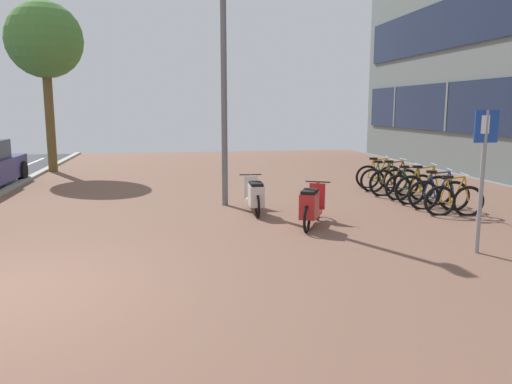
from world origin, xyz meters
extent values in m
cube|color=brown|center=(4.80, 0.00, -0.03)|extent=(14.40, 40.00, 0.05)
cube|color=slate|center=(12.15, 10.53, 2.33)|extent=(0.10, 0.12, 1.76)
cube|color=slate|center=(12.15, 14.80, 2.33)|extent=(0.10, 0.12, 1.76)
torus|color=black|center=(7.84, 3.32, 0.31)|extent=(0.68, 0.20, 0.69)
torus|color=black|center=(8.44, 3.20, 0.31)|extent=(0.68, 0.20, 0.69)
cylinder|color=#BA861C|center=(8.20, 3.25, 0.56)|extent=(0.30, 0.10, 0.60)
cylinder|color=#BA861C|center=(8.02, 3.28, 0.53)|extent=(0.14, 0.06, 0.55)
cylinder|color=#BA861C|center=(8.15, 3.26, 0.83)|extent=(0.37, 0.11, 0.08)
cylinder|color=#BA861C|center=(7.96, 3.30, 0.29)|extent=(0.24, 0.08, 0.07)
cylinder|color=#BA861C|center=(7.91, 3.31, 0.56)|extent=(0.16, 0.06, 0.50)
cylinder|color=#BA861C|center=(8.39, 3.21, 0.58)|extent=(0.14, 0.06, 0.55)
cube|color=black|center=(7.98, 3.29, 0.84)|extent=(0.23, 0.13, 0.06)
cylinder|color=#ADADB2|center=(8.33, 3.22, 0.90)|extent=(0.12, 0.48, 0.02)
torus|color=black|center=(7.82, 3.99, 0.32)|extent=(0.70, 0.27, 0.71)
torus|color=black|center=(8.46, 3.80, 0.32)|extent=(0.70, 0.27, 0.71)
cylinder|color=navy|center=(8.21, 3.87, 0.57)|extent=(0.32, 0.13, 0.62)
cylinder|color=navy|center=(8.02, 3.93, 0.55)|extent=(0.15, 0.07, 0.57)
cylinder|color=navy|center=(8.16, 3.89, 0.85)|extent=(0.40, 0.15, 0.08)
cylinder|color=navy|center=(7.94, 3.95, 0.30)|extent=(0.26, 0.10, 0.08)
cylinder|color=navy|center=(7.89, 3.97, 0.57)|extent=(0.17, 0.07, 0.52)
cylinder|color=navy|center=(8.41, 3.82, 0.60)|extent=(0.15, 0.07, 0.57)
cube|color=black|center=(7.96, 3.95, 0.87)|extent=(0.24, 0.15, 0.06)
cylinder|color=#ADADB2|center=(8.35, 3.83, 0.93)|extent=(0.16, 0.47, 0.02)
torus|color=black|center=(7.80, 4.60, 0.34)|extent=(0.74, 0.23, 0.75)
torus|color=black|center=(8.45, 4.46, 0.34)|extent=(0.74, 0.23, 0.75)
cylinder|color=#BA871A|center=(8.19, 4.51, 0.60)|extent=(0.32, 0.10, 0.65)
cylinder|color=#BA871A|center=(7.99, 4.55, 0.58)|extent=(0.15, 0.06, 0.59)
cylinder|color=#BA871A|center=(8.14, 4.52, 0.90)|extent=(0.40, 0.12, 0.09)
cylinder|color=#BA871A|center=(7.92, 4.57, 0.31)|extent=(0.26, 0.08, 0.08)
cylinder|color=#BA871A|center=(7.87, 4.58, 0.60)|extent=(0.17, 0.06, 0.54)
cylinder|color=#BA871A|center=(8.39, 4.47, 0.63)|extent=(0.15, 0.06, 0.59)
cube|color=black|center=(7.94, 4.57, 0.91)|extent=(0.23, 0.13, 0.06)
cylinder|color=#ADADB2|center=(8.33, 4.48, 0.97)|extent=(0.12, 0.47, 0.02)
torus|color=black|center=(7.78, 5.20, 0.31)|extent=(0.69, 0.15, 0.69)
torus|color=black|center=(8.38, 5.13, 0.31)|extent=(0.69, 0.15, 0.69)
cylinder|color=#2B6630|center=(8.14, 5.15, 0.56)|extent=(0.30, 0.07, 0.60)
cylinder|color=#2B6630|center=(7.96, 5.17, 0.53)|extent=(0.13, 0.05, 0.55)
cylinder|color=#2B6630|center=(8.09, 5.16, 0.83)|extent=(0.37, 0.08, 0.08)
cylinder|color=#2B6630|center=(7.90, 5.18, 0.29)|extent=(0.24, 0.06, 0.07)
cylinder|color=#2B6630|center=(7.85, 5.19, 0.56)|extent=(0.16, 0.04, 0.50)
cylinder|color=#2B6630|center=(8.32, 5.13, 0.58)|extent=(0.14, 0.05, 0.55)
cube|color=black|center=(7.91, 5.18, 0.84)|extent=(0.23, 0.11, 0.06)
cylinder|color=#ADADB2|center=(8.27, 5.14, 0.90)|extent=(0.08, 0.48, 0.02)
torus|color=black|center=(7.64, 5.81, 0.34)|extent=(0.75, 0.11, 0.74)
torus|color=black|center=(8.29, 5.78, 0.34)|extent=(0.75, 0.11, 0.74)
cylinder|color=brown|center=(8.03, 5.79, 0.60)|extent=(0.32, 0.05, 0.65)
cylinder|color=brown|center=(7.83, 5.80, 0.58)|extent=(0.14, 0.04, 0.59)
cylinder|color=brown|center=(7.98, 5.79, 0.90)|extent=(0.40, 0.06, 0.09)
cylinder|color=brown|center=(7.76, 5.81, 0.31)|extent=(0.26, 0.04, 0.08)
cylinder|color=brown|center=(7.71, 5.81, 0.60)|extent=(0.17, 0.03, 0.54)
cylinder|color=brown|center=(8.24, 5.78, 0.63)|extent=(0.15, 0.04, 0.59)
cube|color=black|center=(7.78, 5.80, 0.91)|extent=(0.22, 0.10, 0.06)
cylinder|color=#ADADB2|center=(8.18, 5.78, 0.97)|extent=(0.05, 0.48, 0.02)
torus|color=black|center=(7.65, 6.52, 0.31)|extent=(0.67, 0.25, 0.68)
torus|color=black|center=(8.25, 6.34, 0.31)|extent=(0.67, 0.25, 0.68)
cylinder|color=#306333|center=(8.01, 6.41, 0.55)|extent=(0.30, 0.12, 0.60)
cylinder|color=#306333|center=(7.83, 6.46, 0.53)|extent=(0.14, 0.07, 0.54)
cylinder|color=#306333|center=(7.96, 6.43, 0.82)|extent=(0.37, 0.14, 0.08)
cylinder|color=#306333|center=(7.77, 6.48, 0.28)|extent=(0.24, 0.10, 0.07)
cylinder|color=#306333|center=(7.72, 6.50, 0.55)|extent=(0.16, 0.07, 0.50)
cylinder|color=#306333|center=(8.20, 6.36, 0.57)|extent=(0.14, 0.07, 0.54)
cube|color=black|center=(7.78, 6.48, 0.84)|extent=(0.24, 0.15, 0.06)
cylinder|color=#ADADB2|center=(8.14, 6.37, 0.89)|extent=(0.16, 0.47, 0.02)
torus|color=black|center=(7.78, 7.15, 0.31)|extent=(0.69, 0.25, 0.70)
torus|color=black|center=(8.40, 6.98, 0.31)|extent=(0.69, 0.25, 0.70)
cylinder|color=#BE8418|center=(8.15, 7.05, 0.56)|extent=(0.31, 0.12, 0.61)
cylinder|color=#BE8418|center=(7.96, 7.10, 0.54)|extent=(0.14, 0.07, 0.55)
cylinder|color=#BE8418|center=(8.10, 7.06, 0.84)|extent=(0.39, 0.14, 0.08)
cylinder|color=#BE8418|center=(7.89, 7.12, 0.29)|extent=(0.25, 0.09, 0.08)
cylinder|color=#BE8418|center=(7.84, 7.13, 0.56)|extent=(0.17, 0.07, 0.51)
cylinder|color=#BE8418|center=(8.34, 6.99, 0.59)|extent=(0.15, 0.07, 0.55)
cube|color=black|center=(7.91, 7.11, 0.85)|extent=(0.24, 0.14, 0.06)
cylinder|color=#ADADB2|center=(8.28, 7.01, 0.91)|extent=(0.15, 0.47, 0.02)
torus|color=black|center=(4.62, 2.42, 0.25)|extent=(0.29, 0.51, 0.55)
torus|color=black|center=(5.16, 3.49, 0.25)|extent=(0.29, 0.51, 0.55)
cube|color=red|center=(4.89, 2.96, 0.22)|extent=(0.55, 0.72, 0.08)
cube|color=red|center=(4.72, 2.61, 0.46)|extent=(0.50, 0.60, 0.48)
cube|color=black|center=(4.72, 2.61, 0.73)|extent=(0.45, 0.54, 0.06)
cylinder|color=red|center=(5.15, 3.47, 0.52)|extent=(0.12, 0.14, 0.55)
cube|color=red|center=(5.11, 3.40, 0.49)|extent=(0.32, 0.22, 0.54)
cylinder|color=black|center=(5.14, 3.45, 0.79)|extent=(0.48, 0.26, 0.03)
torus|color=black|center=(3.93, 3.81, 0.24)|extent=(0.07, 0.52, 0.52)
torus|color=black|center=(3.98, 5.09, 0.24)|extent=(0.07, 0.52, 0.52)
cube|color=silver|center=(3.95, 4.45, 0.21)|extent=(0.31, 0.73, 0.08)
cube|color=silver|center=(3.94, 4.04, 0.44)|extent=(0.32, 0.58, 0.45)
cube|color=black|center=(3.94, 4.04, 0.69)|extent=(0.28, 0.52, 0.06)
cylinder|color=silver|center=(3.98, 5.07, 0.49)|extent=(0.08, 0.12, 0.52)
cube|color=silver|center=(3.98, 4.99, 0.47)|extent=(0.32, 0.09, 0.52)
cylinder|color=black|center=(3.98, 5.04, 0.75)|extent=(0.52, 0.05, 0.03)
cylinder|color=black|center=(-2.53, 10.46, 0.31)|extent=(0.20, 0.62, 0.62)
cylinder|color=gray|center=(6.95, 0.61, 1.14)|extent=(0.07, 0.07, 2.27)
cube|color=#1D44A5|center=(6.95, 0.60, 2.02)|extent=(0.40, 0.02, 0.50)
cube|color=white|center=(6.92, 0.59, 2.05)|extent=(0.14, 0.01, 0.28)
cylinder|color=slate|center=(3.40, 5.29, 2.80)|extent=(0.14, 0.14, 5.61)
cylinder|color=brown|center=(-2.06, 12.67, 1.86)|extent=(0.32, 0.32, 3.72)
sphere|color=#4B8037|center=(-2.06, 12.67, 4.65)|extent=(2.64, 2.64, 2.64)
camera|label=1|loc=(2.09, -6.44, 2.31)|focal=35.07mm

